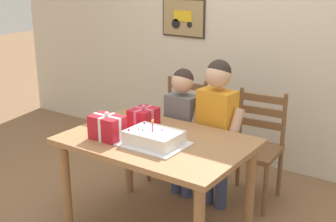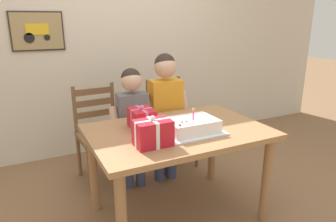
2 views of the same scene
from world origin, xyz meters
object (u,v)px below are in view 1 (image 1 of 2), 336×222
at_px(birthday_cake, 154,138).
at_px(gift_box_beside_cake, 107,127).
at_px(child_older, 217,120).
at_px(gift_box_red_large, 144,118).
at_px(chair_left, 179,129).
at_px(chair_right, 254,147).
at_px(child_younger, 182,121).
at_px(dining_table, 157,152).

height_order(birthday_cake, gift_box_beside_cake, gift_box_beside_cake).
height_order(birthday_cake, child_older, child_older).
bearing_deg(gift_box_beside_cake, birthday_cake, 15.34).
distance_m(birthday_cake, gift_box_beside_cake, 0.35).
distance_m(gift_box_red_large, gift_box_beside_cake, 0.35).
bearing_deg(gift_box_beside_cake, child_older, 58.94).
relative_size(chair_left, chair_right, 1.00).
height_order(gift_box_beside_cake, chair_left, gift_box_beside_cake).
xyz_separation_m(chair_right, child_older, (-0.20, -0.30, 0.28)).
distance_m(chair_right, child_younger, 0.64).
relative_size(dining_table, birthday_cake, 2.97).
relative_size(gift_box_red_large, child_younger, 0.19).
xyz_separation_m(dining_table, chair_right, (0.37, 0.87, -0.16)).
bearing_deg(child_older, chair_right, 55.99).
relative_size(dining_table, gift_box_beside_cake, 5.40).
bearing_deg(chair_left, dining_table, -66.36).
bearing_deg(chair_left, birthday_cake, -66.06).
height_order(dining_table, gift_box_red_large, gift_box_red_large).
relative_size(birthday_cake, chair_right, 0.48).
height_order(chair_left, child_older, child_older).
bearing_deg(dining_table, chair_left, 113.64).
height_order(gift_box_beside_cake, child_younger, child_younger).
relative_size(gift_box_red_large, chair_left, 0.23).
height_order(chair_right, child_younger, child_younger).
relative_size(chair_left, child_older, 0.75).
distance_m(dining_table, child_younger, 0.59).
distance_m(birthday_cake, child_younger, 0.71).
xyz_separation_m(gift_box_red_large, chair_right, (0.60, 0.72, -0.34)).
relative_size(birthday_cake, child_older, 0.36).
bearing_deg(birthday_cake, dining_table, 116.42).
distance_m(dining_table, gift_box_beside_cake, 0.40).
xyz_separation_m(birthday_cake, gift_box_beside_cake, (-0.34, -0.09, 0.04)).
xyz_separation_m(gift_box_red_large, child_younger, (0.07, 0.42, -0.13)).
bearing_deg(dining_table, gift_box_beside_cake, -145.73).
distance_m(gift_box_red_large, child_younger, 0.45).
relative_size(dining_table, chair_right, 1.42).
bearing_deg(child_younger, gift_box_red_large, -100.09).
xyz_separation_m(birthday_cake, child_older, (0.12, 0.67, -0.03)).
relative_size(dining_table, gift_box_red_large, 6.09).
height_order(dining_table, chair_left, chair_left).
relative_size(dining_table, chair_left, 1.42).
relative_size(birthday_cake, gift_box_beside_cake, 1.82).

